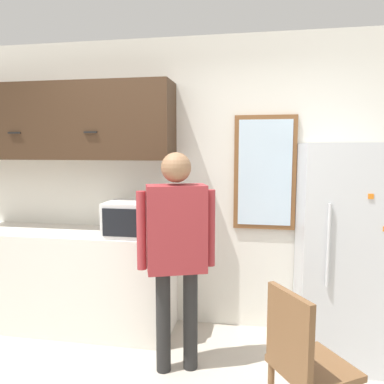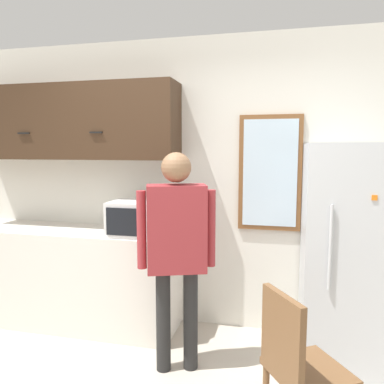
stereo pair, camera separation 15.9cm
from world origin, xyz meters
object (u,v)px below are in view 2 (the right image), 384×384
at_px(microwave, 138,218).
at_px(refrigerator, 351,254).
at_px(person, 177,240).
at_px(chair, 297,363).

height_order(microwave, refrigerator, refrigerator).
xyz_separation_m(microwave, person, (0.48, -0.44, -0.06)).
height_order(microwave, chair, microwave).
distance_m(microwave, refrigerator, 1.79).
xyz_separation_m(microwave, refrigerator, (1.77, 0.01, -0.21)).
xyz_separation_m(person, chair, (0.86, -0.58, -0.51)).
distance_m(microwave, person, 0.65).
distance_m(person, refrigerator, 1.37).
bearing_deg(person, chair, -53.36).
distance_m(microwave, chair, 1.77).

